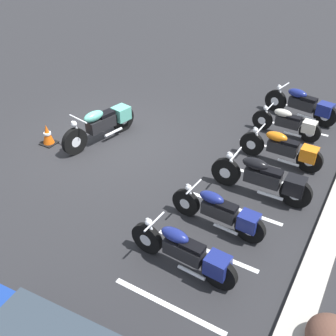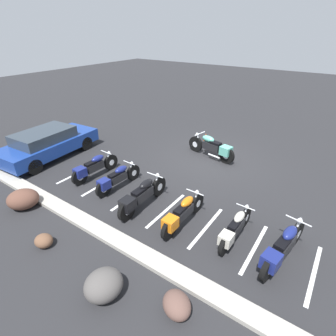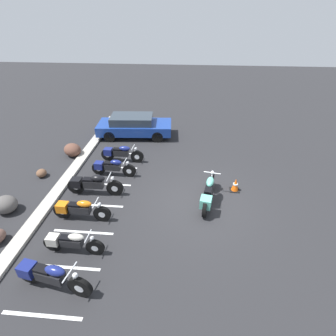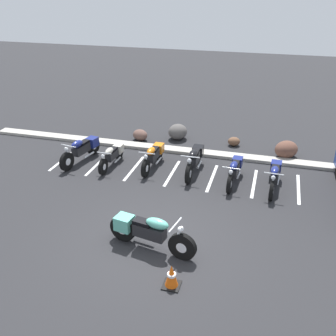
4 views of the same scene
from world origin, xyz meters
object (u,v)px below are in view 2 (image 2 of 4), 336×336
parked_bike_0 (282,248)px  parked_bike_2 (182,214)px  car_blue (48,143)px  parked_bike_3 (141,196)px  landscape_rock_2 (44,241)px  landscape_rock_3 (23,199)px  motorcycle_teal_featured (213,147)px  parked_bike_4 (117,179)px  parked_bike_5 (93,167)px  traffic_cone (206,139)px  landscape_rock_1 (104,285)px  parked_bike_1 (235,229)px  landscape_rock_0 (177,305)px

parked_bike_0 → parked_bike_2: bearing=105.2°
car_blue → parked_bike_0: bearing=-95.9°
parked_bike_3 → landscape_rock_2: size_ratio=4.67×
landscape_rock_3 → car_blue: bearing=-45.4°
parked_bike_0 → car_blue: car_blue is taller
motorcycle_teal_featured → parked_bike_4: motorcycle_teal_featured is taller
parked_bike_5 → parked_bike_3: bearing=-96.5°
parked_bike_3 → traffic_cone: 5.93m
landscape_rock_1 → landscape_rock_3: (4.52, -0.74, 0.00)m
parked_bike_1 → parked_bike_5: (5.82, -0.14, 0.04)m
landscape_rock_0 → traffic_cone: 8.97m
car_blue → landscape_rock_0: 9.22m
landscape_rock_1 → traffic_cone: size_ratio=1.49×
landscape_rock_2 → landscape_rock_3: bearing=-16.9°
parked_bike_5 → landscape_rock_2: parked_bike_5 is taller
parked_bike_0 → traffic_cone: 7.54m
motorcycle_teal_featured → landscape_rock_2: motorcycle_teal_featured is taller
parked_bike_3 → landscape_rock_1: parked_bike_3 is taller
landscape_rock_0 → landscape_rock_2: (3.95, 0.47, -0.05)m
landscape_rock_3 → parked_bike_3: bearing=-145.7°
landscape_rock_1 → parked_bike_3: bearing=-64.9°
landscape_rock_0 → landscape_rock_2: 3.98m
landscape_rock_0 → landscape_rock_3: 6.04m
landscape_rock_0 → landscape_rock_2: size_ratio=1.39×
landscape_rock_3 → landscape_rock_0: bearing=178.4°
landscape_rock_2 → landscape_rock_3: size_ratio=0.51×
parked_bike_2 → traffic_cone: size_ratio=3.69×
parked_bike_3 → landscape_rock_3: parked_bike_3 is taller
parked_bike_5 → landscape_rock_1: (-4.15, 3.36, -0.13)m
motorcycle_teal_featured → traffic_cone: 1.55m
motorcycle_teal_featured → landscape_rock_0: 7.51m
car_blue → landscape_rock_1: 8.02m
parked_bike_0 → traffic_cone: parked_bike_0 is taller
parked_bike_5 → landscape_rock_0: 6.32m
parked_bike_1 → parked_bike_5: size_ratio=0.91×
parked_bike_1 → parked_bike_3: size_ratio=0.85×
parked_bike_1 → parked_bike_5: parked_bike_5 is taller
landscape_rock_1 → traffic_cone: 9.02m
parked_bike_1 → landscape_rock_3: (6.19, 2.48, -0.08)m
landscape_rock_3 → traffic_cone: 8.39m
parked_bike_0 → parked_bike_4: (5.75, -0.13, -0.05)m
landscape_rock_0 → traffic_cone: bearing=-66.2°
landscape_rock_1 → parked_bike_4: bearing=-49.2°
parked_bike_3 → car_blue: bearing=83.9°
landscape_rock_2 → parked_bike_2: bearing=-132.8°
parked_bike_3 → parked_bike_2: bearing=-89.7°
parked_bike_4 → landscape_rock_0: parked_bike_4 is taller
motorcycle_teal_featured → parked_bike_3: bearing=98.3°
parked_bike_4 → traffic_cone: 5.54m
parked_bike_0 → parked_bike_5: bearing=98.5°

